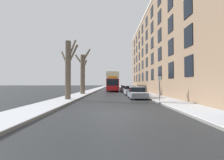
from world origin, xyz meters
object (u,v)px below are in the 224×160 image
(parked_car_1, at_px, (130,90))
(parked_car_3, at_px, (125,88))
(bare_tree_left_1, at_px, (83,72))
(parked_car_2, at_px, (127,89))
(street_sign_post, at_px, (159,87))
(parked_car_0, at_px, (137,93))
(pedestrian_left_sidewalk, at_px, (82,88))
(bare_tree_left_0, at_px, (68,68))
(double_decker_bus, at_px, (112,81))
(oncoming_van, at_px, (110,85))

(parked_car_1, xyz_separation_m, parked_car_3, (0.00, 10.49, -0.01))
(bare_tree_left_1, height_order, parked_car_3, bare_tree_left_1)
(parked_car_2, relative_size, street_sign_post, 1.66)
(parked_car_0, distance_m, pedestrian_left_sidewalk, 11.59)
(bare_tree_left_0, distance_m, parked_car_3, 20.32)
(bare_tree_left_0, xyz_separation_m, pedestrian_left_sidewalk, (-0.62, 10.58, -2.35))
(street_sign_post, bearing_deg, parked_car_3, 93.86)
(pedestrian_left_sidewalk, bearing_deg, parked_car_0, 32.38)
(parked_car_0, bearing_deg, parked_car_1, 90.00)
(parked_car_1, bearing_deg, bare_tree_left_1, -179.26)
(double_decker_bus, bearing_deg, bare_tree_left_0, -103.04)
(bare_tree_left_0, height_order, bare_tree_left_1, bare_tree_left_1)
(parked_car_0, distance_m, oncoming_van, 35.11)
(parked_car_1, bearing_deg, parked_car_0, -90.00)
(oncoming_van, bearing_deg, bare_tree_left_0, -95.78)
(oncoming_van, height_order, pedestrian_left_sidewalk, oncoming_van)
(bare_tree_left_0, xyz_separation_m, double_decker_bus, (4.59, 19.83, -0.88))
(bare_tree_left_0, distance_m, street_sign_post, 9.11)
(pedestrian_left_sidewalk, height_order, street_sign_post, street_sign_post)
(bare_tree_left_1, bearing_deg, parked_car_3, 54.78)
(parked_car_0, distance_m, street_sign_post, 4.22)
(double_decker_bus, xyz_separation_m, parked_car_3, (2.77, -1.07, -1.73))
(parked_car_2, bearing_deg, double_decker_bus, 112.94)
(bare_tree_left_1, distance_m, pedestrian_left_sidewalk, 3.58)
(oncoming_van, relative_size, pedestrian_left_sidewalk, 2.99)
(parked_car_0, bearing_deg, pedestrian_left_sidewalk, 133.54)
(bare_tree_left_0, relative_size, parked_car_1, 1.66)
(bare_tree_left_1, xyz_separation_m, double_decker_bus, (4.70, 11.66, -1.14))
(bare_tree_left_0, relative_size, parked_car_3, 1.63)
(parked_car_0, bearing_deg, parked_car_3, 90.00)
(parked_car_2, height_order, parked_car_3, parked_car_2)
(bare_tree_left_1, distance_m, parked_car_2, 9.49)
(bare_tree_left_0, bearing_deg, parked_car_2, 60.98)
(bare_tree_left_0, relative_size, oncoming_van, 1.31)
(parked_car_2, distance_m, oncoming_van, 24.11)
(parked_car_2, bearing_deg, oncoming_van, 98.61)
(bare_tree_left_0, xyz_separation_m, parked_car_1, (7.37, 8.27, -2.61))
(parked_car_0, bearing_deg, double_decker_bus, 98.93)
(parked_car_1, relative_size, parked_car_2, 0.98)
(street_sign_post, bearing_deg, parked_car_1, 97.87)
(parked_car_1, xyz_separation_m, parked_car_2, (0.00, 5.01, -0.01))
(pedestrian_left_sidewalk, bearing_deg, parked_car_3, 124.52)
(oncoming_van, bearing_deg, double_decker_bus, -87.24)
(bare_tree_left_1, relative_size, parked_car_3, 1.81)
(oncoming_van, bearing_deg, parked_car_1, -82.87)
(bare_tree_left_0, distance_m, oncoming_van, 37.36)
(parked_car_0, xyz_separation_m, street_sign_post, (1.38, -3.91, 0.75))
(bare_tree_left_0, height_order, double_decker_bus, bare_tree_left_0)
(double_decker_bus, distance_m, parked_car_1, 12.01)
(parked_car_1, bearing_deg, parked_car_2, 90.00)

